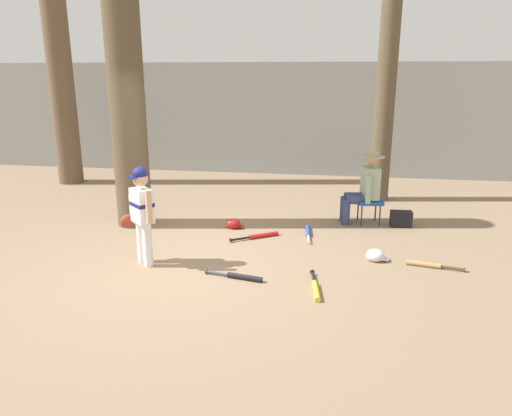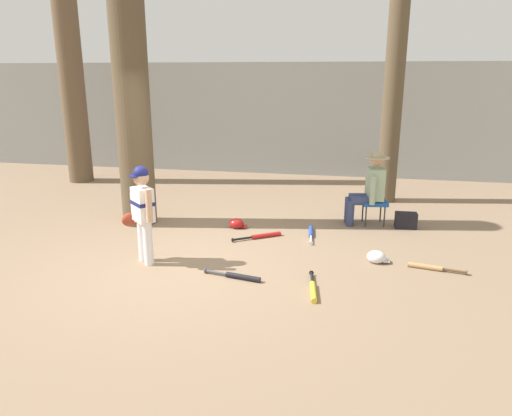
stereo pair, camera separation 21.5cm
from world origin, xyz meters
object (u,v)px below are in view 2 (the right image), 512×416
object	(u,v)px
young_ballplayer	(142,209)
folding_stool	(374,203)
bat_yellow_trainer	(313,289)
handbag_beside_stool	(406,220)
bat_red_barrel	(262,236)
bat_blue_youth	(311,233)
tree_far_left	(68,42)
seated_spectator	(369,187)
bat_black_composite	(239,276)
batting_helmet_red	(237,224)
batting_helmet_white	(377,257)
bat_wood_tan	(430,267)
tree_near_player	(130,67)
tree_behind_spectator	(395,74)

from	to	relation	value
young_ballplayer	folding_stool	bearing A→B (deg)	37.33
bat_yellow_trainer	handbag_beside_stool	bearing A→B (deg)	64.47
folding_stool	young_ballplayer	bearing A→B (deg)	-142.67
bat_red_barrel	bat_blue_youth	world-z (taller)	same
tree_far_left	bat_blue_youth	distance (m)	6.99
folding_stool	bat_blue_youth	xyz separation A→B (m)	(-0.96, -0.74, -0.33)
tree_far_left	seated_spectator	bearing A→B (deg)	-18.00
handbag_beside_stool	bat_black_composite	bearing A→B (deg)	-131.61
bat_black_composite	handbag_beside_stool	bearing A→B (deg)	48.39
handbag_beside_stool	batting_helmet_red	xyz separation A→B (m)	(-2.70, -0.52, -0.06)
folding_stool	batting_helmet_white	world-z (taller)	folding_stool
bat_blue_youth	bat_black_composite	xyz separation A→B (m)	(-0.72, -1.84, 0.00)
bat_wood_tan	batting_helmet_white	bearing A→B (deg)	169.35
tree_near_player	batting_helmet_white	world-z (taller)	tree_near_player
bat_wood_tan	batting_helmet_red	bearing A→B (deg)	157.15
tree_near_player	bat_red_barrel	distance (m)	3.32
tree_behind_spectator	bat_blue_youth	bearing A→B (deg)	-117.89
seated_spectator	bat_blue_youth	bearing A→B (deg)	-139.96
folding_stool	bat_blue_youth	bearing A→B (deg)	-142.35
tree_behind_spectator	bat_red_barrel	bearing A→B (deg)	-126.40
tree_far_left	young_ballplayer	bearing A→B (deg)	-51.11
bat_black_composite	batting_helmet_white	world-z (taller)	batting_helmet_white
bat_blue_youth	bat_black_composite	bearing A→B (deg)	-111.39
tree_behind_spectator	bat_wood_tan	bearing A→B (deg)	-84.10
batting_helmet_red	tree_near_player	bearing A→B (deg)	-178.80
bat_black_composite	tree_near_player	bearing A→B (deg)	138.40
tree_near_player	tree_far_left	bearing A→B (deg)	134.69
seated_spectator	tree_far_left	world-z (taller)	tree_far_left
bat_black_composite	batting_helmet_red	world-z (taller)	batting_helmet_red
young_ballplayer	batting_helmet_red	size ratio (longest dim) A/B	4.53
bat_blue_youth	batting_helmet_white	world-z (taller)	batting_helmet_white
young_ballplayer	tree_far_left	world-z (taller)	tree_far_left
seated_spectator	batting_helmet_white	distance (m)	1.78
tree_near_player	seated_spectator	bearing A→B (deg)	9.86
tree_behind_spectator	bat_blue_youth	size ratio (longest dim) A/B	7.01
tree_behind_spectator	bat_wood_tan	world-z (taller)	tree_behind_spectator
tree_near_player	tree_far_left	distance (m)	3.92
tree_far_left	bat_yellow_trainer	bearing A→B (deg)	-39.93
bat_red_barrel	batting_helmet_white	xyz separation A→B (m)	(1.67, -0.66, 0.04)
tree_far_left	batting_helmet_white	xyz separation A→B (m)	(6.57, -3.79, -3.01)
tree_near_player	tree_behind_spectator	distance (m)	4.74
bat_black_composite	batting_helmet_white	size ratio (longest dim) A/B	2.53
tree_behind_spectator	batting_helmet_red	distance (m)	4.10
batting_helmet_red	tree_behind_spectator	bearing A→B (deg)	42.48
handbag_beside_stool	bat_yellow_trainer	size ratio (longest dim) A/B	0.44
bat_wood_tan	bat_yellow_trainer	bearing A→B (deg)	-146.03
tree_behind_spectator	seated_spectator	world-z (taller)	tree_behind_spectator
bat_black_composite	bat_wood_tan	bearing A→B (deg)	18.03
bat_red_barrel	batting_helmet_red	world-z (taller)	batting_helmet_red
bat_red_barrel	batting_helmet_red	bearing A→B (deg)	140.95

